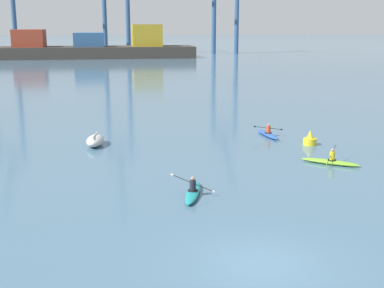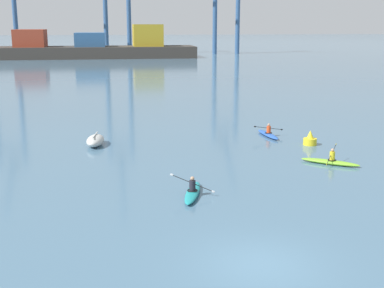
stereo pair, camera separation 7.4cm
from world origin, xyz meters
TOP-DOWN VIEW (x-y plane):
  - ground_plane at (0.00, 0.00)m, footprint 800.00×800.00m
  - container_barge at (-8.75, 113.17)m, footprint 50.22×11.38m
  - capsized_dinghy at (-5.89, 18.75)m, footprint 1.45×2.73m
  - channel_buoy at (8.34, 16.70)m, footprint 0.90×0.90m
  - kayak_blue at (6.39, 19.81)m, footprint 2.26×3.44m
  - kayak_lime at (7.65, 11.80)m, footprint 3.05×2.56m
  - kayak_teal at (-1.10, 7.52)m, footprint 2.09×3.43m

SIDE VIEW (x-z plane):
  - ground_plane at x=0.00m, z-range 0.00..0.00m
  - kayak_blue at x=6.39m, z-range -0.30..0.65m
  - kayak_lime at x=7.65m, z-range -0.36..0.71m
  - kayak_teal at x=-1.10m, z-range -0.36..0.71m
  - capsized_dinghy at x=-5.89m, z-range -0.03..0.73m
  - channel_buoy at x=8.34m, z-range -0.14..0.86m
  - container_barge at x=-8.75m, z-range -1.51..6.42m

